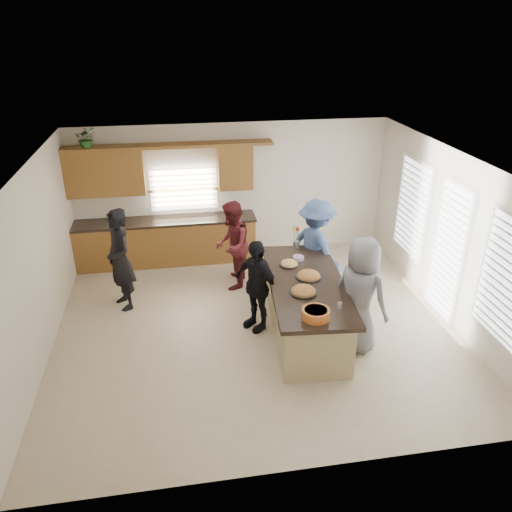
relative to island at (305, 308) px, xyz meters
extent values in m
plane|color=beige|center=(-0.76, 0.32, -0.45)|extent=(6.50, 6.50, 0.00)
cube|color=silver|center=(-0.76, 3.32, 0.95)|extent=(6.50, 0.02, 2.80)
cube|color=silver|center=(-0.76, -2.68, 0.95)|extent=(6.50, 0.02, 2.80)
cube|color=silver|center=(-4.01, 0.32, 0.95)|extent=(0.02, 6.00, 2.80)
cube|color=silver|center=(2.49, 0.32, 0.95)|extent=(0.02, 6.00, 2.80)
cube|color=white|center=(-0.76, 0.32, 2.35)|extent=(6.50, 6.00, 0.02)
cube|color=brown|center=(-2.19, 3.01, 0.00)|extent=(3.65, 0.62, 0.90)
cube|color=black|center=(-2.19, 3.01, 0.47)|extent=(3.70, 0.65, 0.05)
cube|color=brown|center=(-3.26, 3.14, 1.50)|extent=(1.50, 0.36, 0.90)
cube|color=brown|center=(-0.71, 3.14, 1.50)|extent=(0.70, 0.36, 0.90)
cube|color=brown|center=(-1.99, 3.14, 1.98)|extent=(4.05, 0.40, 0.06)
cube|color=brown|center=(-1.76, 3.28, 1.02)|extent=(1.35, 0.08, 0.85)
cube|color=white|center=(2.46, 1.62, 0.97)|extent=(0.06, 1.10, 1.75)
cube|color=white|center=(2.46, 0.22, 0.72)|extent=(0.06, 0.85, 2.25)
cube|color=white|center=(2.46, -1.28, 0.97)|extent=(0.06, 1.10, 1.75)
cube|color=tan|center=(0.00, 0.00, -0.01)|extent=(1.21, 2.58, 0.88)
cube|color=black|center=(0.00, 0.00, 0.46)|extent=(1.38, 2.79, 0.07)
cube|color=black|center=(0.00, 0.00, -0.41)|extent=(1.13, 2.49, 0.08)
cylinder|color=black|center=(-0.14, -0.35, 0.51)|extent=(0.41, 0.41, 0.02)
ellipsoid|color=#C4773D|center=(-0.14, -0.35, 0.53)|extent=(0.37, 0.37, 0.17)
cylinder|color=black|center=(0.06, 0.11, 0.51)|extent=(0.41, 0.41, 0.02)
ellipsoid|color=#C4773D|center=(0.06, 0.11, 0.53)|extent=(0.37, 0.37, 0.17)
cylinder|color=black|center=(-0.15, 0.58, 0.51)|extent=(0.32, 0.32, 0.02)
ellipsoid|color=tan|center=(-0.15, 0.58, 0.53)|extent=(0.29, 0.29, 0.13)
cylinder|color=#CD6525|center=(-0.15, -1.04, 0.57)|extent=(0.39, 0.39, 0.13)
cylinder|color=beige|center=(-0.15, -1.04, 0.61)|extent=(0.32, 0.32, 0.04)
cylinder|color=white|center=(0.25, -0.88, 0.55)|extent=(0.07, 0.07, 0.11)
cylinder|color=#B78AC9|center=(0.06, 0.78, 0.53)|extent=(0.19, 0.19, 0.06)
cylinder|color=silver|center=(0.12, 1.20, 0.57)|extent=(0.11, 0.11, 0.15)
imported|color=#306E2C|center=(-3.50, 3.14, 2.17)|extent=(0.43, 0.39, 0.44)
imported|color=black|center=(-2.95, 1.34, 0.46)|extent=(0.68, 0.79, 1.83)
imported|color=#5A1B1F|center=(-0.97, 1.76, 0.39)|extent=(0.82, 0.95, 1.69)
imported|color=black|center=(-0.76, 0.29, 0.33)|extent=(0.84, 0.98, 1.57)
imported|color=#3E5888|center=(0.51, 1.28, 0.46)|extent=(1.16, 1.35, 1.81)
imported|color=slate|center=(0.70, -0.50, 0.47)|extent=(1.01, 1.07, 1.85)
camera|label=1|loc=(-1.91, -6.63, 4.25)|focal=35.00mm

